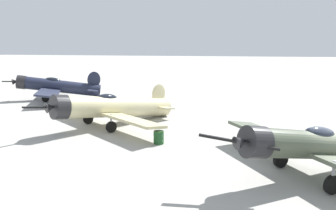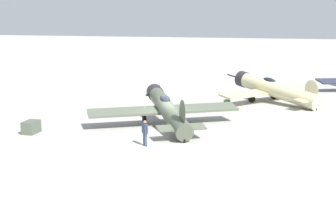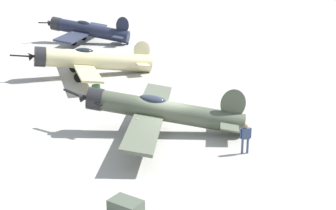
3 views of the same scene
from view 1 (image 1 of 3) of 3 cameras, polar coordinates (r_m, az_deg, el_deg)
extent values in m
plane|color=#A8A59E|center=(16.93, 27.69, -11.16)|extent=(400.00, 400.00, 0.00)
cylinder|color=#4C5442|center=(16.50, 28.10, -6.65)|extent=(8.30, 6.46, 2.64)
cylinder|color=#232326|center=(13.38, 15.68, -6.60)|extent=(1.69, 1.75, 1.49)
cone|color=#232326|center=(12.99, 13.38, -6.56)|extent=(0.84, 0.83, 0.65)
cube|color=black|center=(12.91, 12.82, -6.64)|extent=(3.23, 0.35, 0.52)
ellipsoid|color=black|center=(15.65, 26.08, -4.78)|extent=(1.89, 1.66, 0.93)
cube|color=#565E4C|center=(15.76, 25.36, -7.88)|extent=(8.45, 10.81, 0.44)
cylinder|color=#999BA0|center=(14.50, 28.12, -10.94)|extent=(0.14, 0.14, 1.02)
cylinder|color=black|center=(14.68, 27.94, -12.80)|extent=(0.77, 0.63, 0.80)
cylinder|color=#999BA0|center=(16.52, 20.09, -7.75)|extent=(0.14, 0.14, 1.02)
cylinder|color=black|center=(16.68, 19.98, -9.42)|extent=(0.77, 0.63, 0.80)
cylinder|color=beige|center=(24.34, -9.06, -0.36)|extent=(6.67, 9.12, 2.79)
cylinder|color=#232326|center=(22.09, -19.27, -0.36)|extent=(2.02, 1.85, 1.79)
cone|color=#232326|center=(21.84, -20.85, -0.35)|extent=(0.94, 0.92, 0.77)
cube|color=black|center=(21.78, -21.22, -0.40)|extent=(1.83, 2.82, 0.51)
ellipsoid|color=black|center=(23.70, -11.08, 1.22)|extent=(1.60, 1.90, 0.89)
cube|color=#C6BC89|center=(23.80, -11.39, -1.38)|extent=(11.07, 7.99, 0.39)
ellipsoid|color=beige|center=(26.65, -1.72, 2.06)|extent=(1.02, 1.49, 1.85)
cube|color=#C6BC89|center=(26.70, -2.04, -0.17)|extent=(3.45, 2.77, 0.24)
cylinder|color=#999BA0|center=(22.14, -10.42, -2.84)|extent=(0.14, 0.14, 0.92)
cylinder|color=black|center=(22.25, -10.38, -3.99)|extent=(0.60, 0.78, 0.80)
cylinder|color=#999BA0|center=(25.01, -14.50, -1.47)|extent=(0.14, 0.14, 0.92)
cylinder|color=black|center=(25.10, -14.45, -2.49)|extent=(0.60, 0.78, 0.80)
cylinder|color=black|center=(27.36, -0.77, -1.65)|extent=(0.24, 0.29, 0.28)
cylinder|color=#1E2338|center=(37.93, -19.01, 3.23)|extent=(8.49, 5.56, 2.68)
cylinder|color=#232326|center=(38.46, -25.32, 3.81)|extent=(1.71, 1.88, 1.65)
cone|color=#232326|center=(38.58, -26.28, 3.90)|extent=(0.87, 0.87, 0.71)
cube|color=black|center=(38.62, -26.50, 3.88)|extent=(0.86, 2.62, 0.39)
ellipsoid|color=black|center=(37.94, -20.41, 4.26)|extent=(1.93, 1.53, 0.92)
cube|color=#282D42|center=(38.06, -20.58, 2.80)|extent=(7.52, 11.35, 0.47)
ellipsoid|color=#1E2338|center=(37.70, -13.46, 4.54)|extent=(1.60, 0.96, 2.11)
cube|color=#282D42|center=(37.83, -13.69, 2.82)|extent=(2.61, 3.51, 0.26)
cylinder|color=#999BA0|center=(36.59, -21.64, 1.95)|extent=(0.14, 0.14, 1.06)
cylinder|color=black|center=(36.66, -21.59, 1.14)|extent=(0.80, 0.56, 0.80)
cylinder|color=#999BA0|center=(39.75, -21.05, 2.62)|extent=(0.14, 0.14, 1.06)
cylinder|color=black|center=(39.82, -21.00, 1.87)|extent=(0.80, 0.56, 0.80)
cylinder|color=black|center=(37.97, -12.53, 1.53)|extent=(0.29, 0.22, 0.28)
cylinder|color=#19471E|center=(19.40, -1.72, -5.96)|extent=(0.64, 0.64, 0.81)
torus|color=#19471E|center=(19.35, -1.72, -5.50)|extent=(0.68, 0.68, 0.04)
torus|color=#19471E|center=(19.45, -1.72, -6.42)|extent=(0.68, 0.68, 0.04)
camera|label=2|loc=(43.94, 67.45, 6.86)|focal=46.46mm
camera|label=3|loc=(24.00, 122.45, 7.18)|focal=53.83mm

